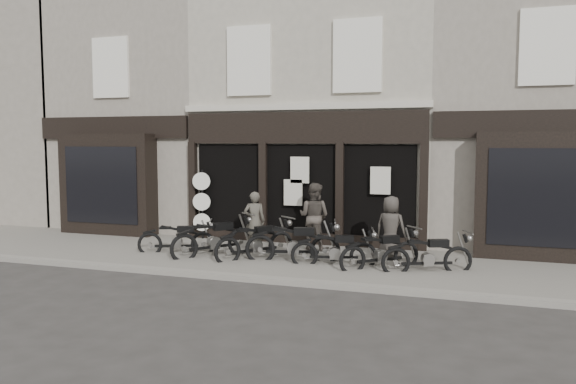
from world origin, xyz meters
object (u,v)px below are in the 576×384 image
(motorcycle_2, at_px, (256,245))
(motorcycle_6, at_px, (428,259))
(motorcycle_0, at_px, (178,242))
(motorcycle_5, at_px, (381,255))
(advert_sign_post, at_px, (202,207))
(man_left, at_px, (254,221))
(motorcycle_4, at_px, (335,253))
(man_right, at_px, (391,228))
(motorcycle_1, at_px, (214,242))
(man_centre, at_px, (314,216))
(motorcycle_3, at_px, (294,247))

(motorcycle_2, height_order, motorcycle_6, motorcycle_2)
(motorcycle_0, height_order, motorcycle_5, motorcycle_5)
(motorcycle_0, relative_size, advert_sign_post, 0.90)
(motorcycle_5, height_order, man_left, man_left)
(motorcycle_2, relative_size, motorcycle_4, 0.95)
(motorcycle_6, bearing_deg, motorcycle_5, 153.37)
(motorcycle_6, xyz_separation_m, man_right, (-1.00, 1.03, 0.51))
(motorcycle_6, bearing_deg, man_right, 110.43)
(motorcycle_4, height_order, advert_sign_post, advert_sign_post)
(motorcycle_1, distance_m, man_centre, 2.79)
(motorcycle_4, bearing_deg, man_left, 143.63)
(motorcycle_1, distance_m, man_right, 4.55)
(motorcycle_4, relative_size, advert_sign_post, 0.93)
(motorcycle_4, height_order, motorcycle_6, motorcycle_6)
(motorcycle_4, bearing_deg, advert_sign_post, 140.24)
(motorcycle_1, relative_size, motorcycle_3, 0.87)
(motorcycle_0, bearing_deg, man_centre, 3.41)
(motorcycle_5, bearing_deg, advert_sign_post, 118.13)
(motorcycle_1, height_order, motorcycle_6, motorcycle_1)
(motorcycle_3, bearing_deg, motorcycle_2, 166.03)
(motorcycle_2, height_order, motorcycle_3, motorcycle_3)
(man_right, bearing_deg, motorcycle_1, 24.27)
(motorcycle_0, distance_m, motorcycle_1, 1.09)
(motorcycle_3, xyz_separation_m, motorcycle_6, (3.27, -0.16, -0.05))
(motorcycle_1, bearing_deg, advert_sign_post, 71.56)
(motorcycle_1, distance_m, man_left, 1.27)
(motorcycle_4, distance_m, man_left, 2.72)
(motorcycle_5, distance_m, man_centre, 2.69)
(motorcycle_1, xyz_separation_m, man_right, (4.44, 0.90, 0.46))
(man_right, bearing_deg, motorcycle_2, 27.78)
(motorcycle_6, bearing_deg, man_centre, 128.90)
(man_left, bearing_deg, advert_sign_post, -49.44)
(motorcycle_3, bearing_deg, motorcycle_6, -16.90)
(motorcycle_6, bearing_deg, motorcycle_2, 154.31)
(motorcycle_2, relative_size, man_right, 1.22)
(motorcycle_4, distance_m, motorcycle_5, 1.10)
(motorcycle_0, xyz_separation_m, motorcycle_3, (3.26, 0.00, 0.06))
(motorcycle_0, distance_m, advert_sign_post, 2.22)
(motorcycle_5, relative_size, man_right, 1.11)
(motorcycle_5, height_order, man_centre, man_centre)
(motorcycle_2, xyz_separation_m, motorcycle_5, (3.19, -0.10, -0.03))
(motorcycle_4, bearing_deg, motorcycle_5, -12.87)
(motorcycle_0, relative_size, man_left, 1.23)
(motorcycle_0, xyz_separation_m, advert_sign_post, (-0.32, 2.08, 0.68))
(man_right, bearing_deg, motorcycle_6, 146.86)
(motorcycle_3, bearing_deg, man_left, 133.88)
(motorcycle_2, bearing_deg, motorcycle_3, -51.80)
(motorcycle_4, bearing_deg, man_right, 25.83)
(motorcycle_1, height_order, man_centre, man_centre)
(motorcycle_5, height_order, motorcycle_6, motorcycle_5)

